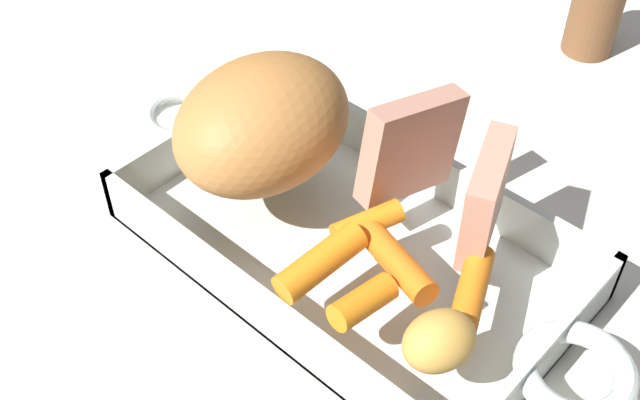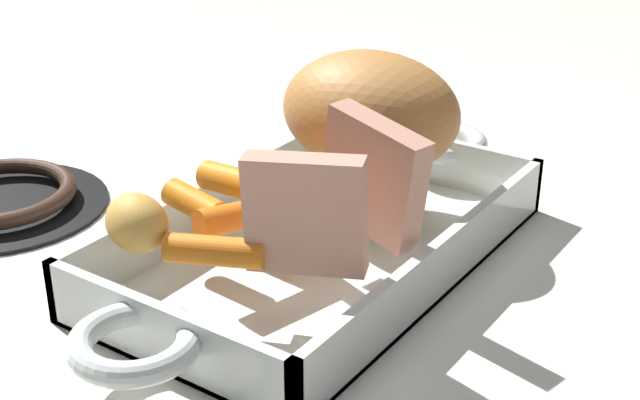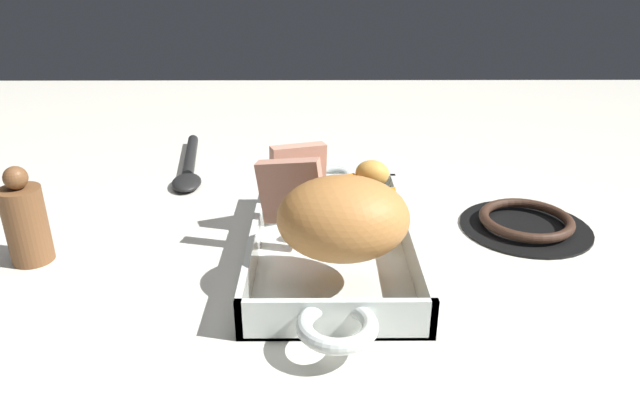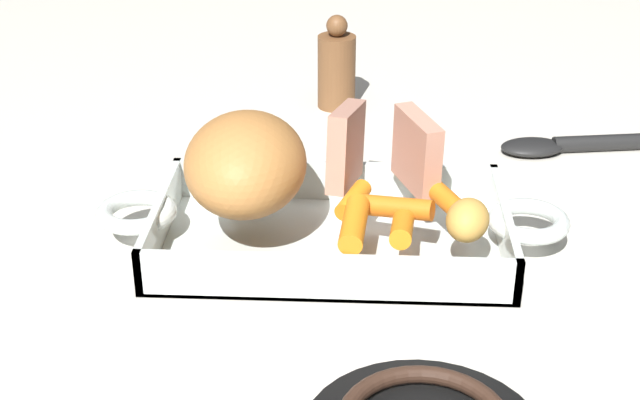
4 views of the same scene
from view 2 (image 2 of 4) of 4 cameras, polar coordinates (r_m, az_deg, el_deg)
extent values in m
plane|color=silver|center=(0.66, 0.12, -3.81)|extent=(2.08, 2.08, 0.00)
cube|color=silver|center=(0.66, 0.12, -3.54)|extent=(0.34, 0.20, 0.01)
cube|color=silver|center=(0.70, -6.22, -0.08)|extent=(0.34, 0.01, 0.05)
cube|color=silver|center=(0.61, 7.48, -4.35)|extent=(0.34, 0.01, 0.05)
cube|color=silver|center=(0.78, 6.95, 2.48)|extent=(0.01, 0.20, 0.05)
cube|color=silver|center=(0.54, -9.82, -8.59)|extent=(0.01, 0.20, 0.05)
torus|color=silver|center=(0.80, 7.74, 3.63)|extent=(0.08, 0.08, 0.02)
torus|color=silver|center=(0.53, -11.57, -8.77)|extent=(0.08, 0.08, 0.02)
ellipsoid|color=#BC7A3D|center=(0.69, 3.17, 5.59)|extent=(0.11, 0.14, 0.09)
cube|color=tan|center=(0.59, 3.38, 1.50)|extent=(0.04, 0.09, 0.09)
cube|color=tan|center=(0.54, -0.92, -0.91)|extent=(0.05, 0.08, 0.08)
cylinder|color=orange|center=(0.63, -7.92, -0.19)|extent=(0.02, 0.05, 0.02)
cylinder|color=orange|center=(0.56, -6.62, -3.20)|extent=(0.04, 0.07, 0.02)
cylinder|color=orange|center=(0.61, -4.76, -0.96)|extent=(0.07, 0.04, 0.03)
cylinder|color=orange|center=(0.63, -1.46, -0.09)|extent=(0.03, 0.05, 0.02)
cylinder|color=orange|center=(0.65, -5.10, 1.07)|extent=(0.03, 0.07, 0.03)
ellipsoid|color=gold|center=(0.59, -11.44, -1.42)|extent=(0.05, 0.06, 0.04)
camera|label=1|loc=(0.69, -43.29, 31.03)|focal=45.37mm
camera|label=3|loc=(1.14, 20.86, 25.22)|focal=31.87mm
camera|label=4|loc=(1.19, -37.45, 26.69)|focal=51.69mm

